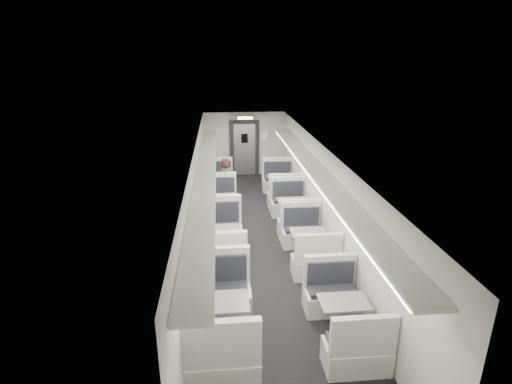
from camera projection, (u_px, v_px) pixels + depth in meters
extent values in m
cube|color=black|center=(260.00, 247.00, 9.85)|extent=(3.00, 12.00, 0.12)
cube|color=white|center=(261.00, 147.00, 9.02)|extent=(3.00, 12.00, 0.12)
cube|color=beige|center=(244.00, 144.00, 15.13)|extent=(3.00, 0.12, 2.40)
cube|color=beige|center=(194.00, 201.00, 9.30)|extent=(0.12, 12.00, 2.40)
cube|color=beige|center=(325.00, 197.00, 9.57)|extent=(0.12, 12.00, 2.40)
cube|color=silver|center=(219.00, 197.00, 12.45)|extent=(0.98, 0.55, 0.42)
cube|color=black|center=(219.00, 189.00, 12.40)|extent=(0.87, 0.43, 0.09)
cube|color=silver|center=(218.00, 183.00, 12.09)|extent=(0.98, 0.11, 0.65)
cube|color=silver|center=(219.00, 183.00, 13.81)|extent=(0.98, 0.55, 0.42)
cube|color=black|center=(219.00, 176.00, 13.70)|extent=(0.87, 0.43, 0.09)
cube|color=silver|center=(218.00, 166.00, 13.82)|extent=(0.98, 0.11, 0.65)
cylinder|color=#ADAEB0|center=(219.00, 186.00, 13.09)|extent=(0.09, 0.09, 0.64)
cylinder|color=#ADAEB0|center=(219.00, 195.00, 13.20)|extent=(0.33, 0.33, 0.03)
cube|color=gray|center=(218.00, 176.00, 12.98)|extent=(0.81, 0.55, 0.04)
cube|color=silver|center=(219.00, 226.00, 10.35)|extent=(1.05, 0.59, 0.45)
cube|color=black|center=(219.00, 215.00, 10.29)|extent=(0.93, 0.47, 0.10)
cube|color=silver|center=(219.00, 208.00, 9.96)|extent=(1.05, 0.12, 0.70)
cube|color=silver|center=(219.00, 204.00, 11.81)|extent=(1.05, 0.59, 0.45)
cube|color=black|center=(219.00, 196.00, 11.69)|extent=(0.93, 0.47, 0.10)
cube|color=silver|center=(218.00, 184.00, 11.82)|extent=(1.05, 0.12, 0.70)
cylinder|color=#ADAEB0|center=(219.00, 210.00, 11.04)|extent=(0.10, 0.10, 0.69)
cylinder|color=#ADAEB0|center=(219.00, 221.00, 11.15)|extent=(0.36, 0.36, 0.03)
cube|color=gray|center=(219.00, 197.00, 10.91)|extent=(0.87, 0.60, 0.04)
cube|color=silver|center=(220.00, 270.00, 8.21)|extent=(1.11, 0.62, 0.47)
cube|color=black|center=(220.00, 257.00, 8.14)|extent=(0.98, 0.49, 0.10)
cube|color=silver|center=(219.00, 249.00, 7.80)|extent=(1.11, 0.13, 0.73)
cube|color=silver|center=(219.00, 236.00, 9.74)|extent=(1.11, 0.62, 0.47)
cube|color=black|center=(219.00, 226.00, 9.62)|extent=(0.98, 0.49, 0.10)
cube|color=silver|center=(219.00, 210.00, 9.75)|extent=(1.11, 0.13, 0.73)
cylinder|color=#ADAEB0|center=(220.00, 247.00, 8.93)|extent=(0.10, 0.10, 0.72)
cylinder|color=#ADAEB0|center=(220.00, 260.00, 9.05)|extent=(0.38, 0.38, 0.03)
cube|color=gray|center=(219.00, 230.00, 8.80)|extent=(0.92, 0.63, 0.04)
cube|color=silver|center=(221.00, 368.00, 5.67)|extent=(1.11, 0.62, 0.47)
cube|color=black|center=(221.00, 350.00, 5.60)|extent=(0.98, 0.49, 0.10)
cube|color=silver|center=(220.00, 344.00, 5.26)|extent=(1.11, 0.13, 0.73)
cube|color=silver|center=(220.00, 301.00, 7.20)|extent=(1.11, 0.62, 0.47)
cube|color=black|center=(220.00, 288.00, 7.07)|extent=(0.98, 0.49, 0.10)
cube|color=silver|center=(219.00, 265.00, 7.21)|extent=(1.11, 0.13, 0.73)
cylinder|color=#ADAEB0|center=(221.00, 324.00, 6.39)|extent=(0.10, 0.10, 0.72)
cylinder|color=#ADAEB0|center=(221.00, 341.00, 6.51)|extent=(0.38, 0.38, 0.03)
cube|color=gray|center=(220.00, 302.00, 6.26)|extent=(0.92, 0.63, 0.04)
cube|color=silver|center=(285.00, 200.00, 12.17)|extent=(1.03, 0.57, 0.44)
cube|color=black|center=(285.00, 191.00, 12.11)|extent=(0.91, 0.46, 0.10)
cube|color=silver|center=(286.00, 185.00, 11.79)|extent=(1.03, 0.12, 0.68)
cube|color=silver|center=(278.00, 185.00, 13.60)|extent=(1.03, 0.57, 0.44)
cube|color=black|center=(278.00, 177.00, 13.48)|extent=(0.91, 0.46, 0.10)
cube|color=silver|center=(277.00, 167.00, 13.61)|extent=(1.03, 0.12, 0.68)
cylinder|color=#ADAEB0|center=(281.00, 188.00, 12.85)|extent=(0.10, 0.10, 0.67)
cylinder|color=#ADAEB0|center=(281.00, 198.00, 12.95)|extent=(0.35, 0.35, 0.03)
cube|color=gray|center=(281.00, 177.00, 12.72)|extent=(0.86, 0.58, 0.04)
cube|color=silver|center=(298.00, 229.00, 10.20)|extent=(1.01, 0.56, 0.43)
cube|color=black|center=(298.00, 219.00, 10.14)|extent=(0.89, 0.45, 0.10)
cube|color=silver|center=(300.00, 212.00, 9.82)|extent=(1.01, 0.11, 0.67)
cube|color=silver|center=(288.00, 208.00, 11.59)|extent=(1.01, 0.56, 0.43)
cube|color=black|center=(289.00, 199.00, 11.48)|extent=(0.89, 0.45, 0.10)
cube|color=silver|center=(287.00, 187.00, 11.60)|extent=(1.01, 0.11, 0.67)
cylinder|color=#ADAEB0|center=(293.00, 214.00, 10.86)|extent=(0.10, 0.10, 0.66)
cylinder|color=#ADAEB0|center=(292.00, 224.00, 10.96)|extent=(0.34, 0.34, 0.03)
cube|color=gray|center=(293.00, 201.00, 10.74)|extent=(0.84, 0.57, 0.04)
cube|color=silver|center=(315.00, 267.00, 8.40)|extent=(0.97, 0.54, 0.41)
cube|color=black|center=(315.00, 255.00, 8.34)|extent=(0.86, 0.43, 0.09)
cube|color=silver|center=(319.00, 249.00, 8.04)|extent=(0.97, 0.11, 0.64)
cube|color=silver|center=(302.00, 237.00, 9.74)|extent=(0.97, 0.54, 0.41)
cube|color=black|center=(302.00, 228.00, 9.63)|extent=(0.86, 0.43, 0.09)
cube|color=silver|center=(301.00, 214.00, 9.76)|extent=(0.97, 0.11, 0.64)
cylinder|color=#ADAEB0|center=(308.00, 246.00, 9.03)|extent=(0.09, 0.09, 0.63)
cylinder|color=#ADAEB0|center=(308.00, 258.00, 9.13)|extent=(0.33, 0.33, 0.03)
cube|color=gray|center=(309.00, 232.00, 8.92)|extent=(0.81, 0.55, 0.04)
cube|color=silver|center=(356.00, 356.00, 5.93)|extent=(0.96, 0.53, 0.41)
cube|color=black|center=(357.00, 341.00, 5.87)|extent=(0.85, 0.43, 0.09)
cube|color=silver|center=(364.00, 336.00, 5.57)|extent=(0.96, 0.11, 0.63)
cube|color=silver|center=(331.00, 301.00, 7.25)|extent=(0.96, 0.53, 0.41)
cube|color=black|center=(332.00, 290.00, 7.14)|extent=(0.85, 0.43, 0.09)
cube|color=silver|center=(330.00, 270.00, 7.26)|extent=(0.96, 0.11, 0.63)
cylinder|color=#ADAEB0|center=(343.00, 320.00, 6.55)|extent=(0.09, 0.09, 0.62)
cylinder|color=#ADAEB0|center=(341.00, 335.00, 6.65)|extent=(0.33, 0.33, 0.03)
cube|color=gray|center=(344.00, 302.00, 6.44)|extent=(0.80, 0.54, 0.04)
imported|color=black|center=(227.00, 183.00, 11.97)|extent=(0.65, 0.54, 1.54)
cube|color=black|center=(202.00, 158.00, 12.45)|extent=(0.02, 1.18, 0.84)
cube|color=black|center=(199.00, 179.00, 10.38)|extent=(0.02, 1.18, 0.84)
cube|color=black|center=(195.00, 211.00, 8.32)|extent=(0.02, 1.18, 0.84)
cube|color=black|center=(187.00, 263.00, 6.25)|extent=(0.02, 1.18, 0.84)
cube|color=silver|center=(205.00, 175.00, 8.81)|extent=(0.46, 10.40, 0.05)
cube|color=white|center=(215.00, 177.00, 8.84)|extent=(0.05, 10.20, 0.04)
cube|color=silver|center=(317.00, 172.00, 9.02)|extent=(0.46, 10.40, 0.05)
cube|color=white|center=(309.00, 174.00, 9.02)|extent=(0.05, 10.20, 0.04)
cube|color=black|center=(244.00, 148.00, 15.07)|extent=(1.10, 0.10, 2.10)
cube|color=#ADAEB0|center=(245.00, 150.00, 15.06)|extent=(0.80, 0.05, 1.95)
cube|color=black|center=(244.00, 138.00, 14.87)|extent=(0.25, 0.02, 0.35)
cube|color=black|center=(245.00, 118.00, 14.20)|extent=(0.62, 0.10, 0.16)
cube|color=white|center=(245.00, 118.00, 14.14)|extent=(0.54, 0.02, 0.10)
cube|color=white|center=(264.00, 136.00, 14.96)|extent=(0.32, 0.02, 0.40)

